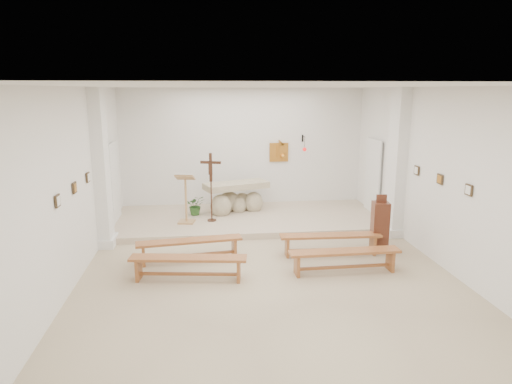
{
  "coord_description": "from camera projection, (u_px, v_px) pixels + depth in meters",
  "views": [
    {
      "loc": [
        -1.16,
        -8.13,
        3.44
      ],
      "look_at": [
        -0.02,
        1.6,
        1.24
      ],
      "focal_mm": 32.0,
      "sensor_mm": 36.0,
      "label": 1
    }
  ],
  "objects": [
    {
      "name": "bench_left_second",
      "position": [
        188.0,
        263.0,
        8.36
      ],
      "size": [
        2.17,
        0.63,
        0.45
      ],
      "rotation": [
        0.0,
        0.0,
        -0.14
      ],
      "color": "#9D5C2D",
      "rests_on": "ground"
    },
    {
      "name": "radiator_left",
      "position": [
        110.0,
        225.0,
        10.93
      ],
      "size": [
        0.1,
        0.85,
        0.52
      ],
      "primitive_type": "cube",
      "color": "silver",
      "rests_on": "ground"
    },
    {
      "name": "lectern",
      "position": [
        186.0,
        198.0,
        11.39
      ],
      "size": [
        0.52,
        0.46,
        1.3
      ],
      "rotation": [
        0.0,
        0.0,
        -0.18
      ],
      "color": "tan",
      "rests_on": "sanctuary_platform"
    },
    {
      "name": "potted_plant",
      "position": [
        196.0,
        205.0,
        12.21
      ],
      "size": [
        0.52,
        0.47,
        0.53
      ],
      "primitive_type": "imported",
      "rotation": [
        0.0,
        0.0,
        0.13
      ],
      "color": "#295421",
      "rests_on": "sanctuary_platform"
    },
    {
      "name": "radiator_right",
      "position": [
        384.0,
        216.0,
        11.71
      ],
      "size": [
        0.1,
        0.85,
        0.52
      ],
      "primitive_type": "cube",
      "color": "silver",
      "rests_on": "ground"
    },
    {
      "name": "gold_wall_relief",
      "position": [
        279.0,
        152.0,
        13.33
      ],
      "size": [
        0.55,
        0.04,
        0.55
      ],
      "primitive_type": "cube",
      "color": "#C5812E",
      "rests_on": "wall_back"
    },
    {
      "name": "station_frame_right_rear",
      "position": [
        417.0,
        170.0,
        9.95
      ],
      "size": [
        0.03,
        0.2,
        0.2
      ],
      "primitive_type": "cube",
      "color": "#3B2B1A",
      "rests_on": "wall_right"
    },
    {
      "name": "altar",
      "position": [
        236.0,
        199.0,
        12.53
      ],
      "size": [
        1.86,
        1.21,
        0.9
      ],
      "rotation": [
        0.0,
        0.0,
        0.34
      ],
      "color": "#C5B996",
      "rests_on": "sanctuary_platform"
    },
    {
      "name": "bench_right_front",
      "position": [
        330.0,
        240.0,
        9.65
      ],
      "size": [
        2.16,
        0.42,
        0.45
      ],
      "rotation": [
        0.0,
        0.0,
        -0.04
      ],
      "color": "#9D5C2D",
      "rests_on": "ground"
    },
    {
      "name": "sanctuary_lamp",
      "position": [
        304.0,
        148.0,
        13.13
      ],
      "size": [
        0.11,
        0.36,
        0.44
      ],
      "color": "black",
      "rests_on": "wall_back"
    },
    {
      "name": "wall_back",
      "position": [
        243.0,
        149.0,
        13.22
      ],
      "size": [
        7.0,
        0.02,
        3.5
      ],
      "primitive_type": "cube",
      "color": "white",
      "rests_on": "ground"
    },
    {
      "name": "pilaster_right",
      "position": [
        397.0,
        163.0,
        10.7
      ],
      "size": [
        0.26,
        0.55,
        3.5
      ],
      "primitive_type": "cube",
      "color": "white",
      "rests_on": "ground"
    },
    {
      "name": "station_frame_left_mid",
      "position": [
        75.0,
        188.0,
        8.19
      ],
      "size": [
        0.03,
        0.2,
        0.2
      ],
      "primitive_type": "cube",
      "color": "#3B2B1A",
      "rests_on": "wall_left"
    },
    {
      "name": "wall_left",
      "position": [
        70.0,
        188.0,
        7.99
      ],
      "size": [
        0.02,
        10.0,
        3.5
      ],
      "primitive_type": "cube",
      "color": "white",
      "rests_on": "ground"
    },
    {
      "name": "station_frame_right_mid",
      "position": [
        440.0,
        179.0,
        8.98
      ],
      "size": [
        0.03,
        0.2,
        0.2
      ],
      "primitive_type": "cube",
      "color": "#3B2B1A",
      "rests_on": "wall_right"
    },
    {
      "name": "ceiling",
      "position": [
        268.0,
        87.0,
        8.0
      ],
      "size": [
        7.0,
        10.0,
        0.02
      ],
      "primitive_type": "cube",
      "color": "silver",
      "rests_on": "wall_back"
    },
    {
      "name": "station_frame_left_rear",
      "position": [
        88.0,
        177.0,
        9.16
      ],
      "size": [
        0.03,
        0.2,
        0.2
      ],
      "primitive_type": "cube",
      "color": "#3B2B1A",
      "rests_on": "wall_left"
    },
    {
      "name": "crucifix_stand",
      "position": [
        211.0,
        182.0,
        11.48
      ],
      "size": [
        0.52,
        0.23,
        1.75
      ],
      "rotation": [
        0.0,
        0.0,
        -0.28
      ],
      "color": "#3D2113",
      "rests_on": "sanctuary_platform"
    },
    {
      "name": "donation_pedestal",
      "position": [
        380.0,
        226.0,
        9.84
      ],
      "size": [
        0.38,
        0.38,
        1.26
      ],
      "rotation": [
        0.0,
        0.0,
        -0.13
      ],
      "color": "#522717",
      "rests_on": "ground"
    },
    {
      "name": "station_frame_left_front",
      "position": [
        58.0,
        201.0,
        7.22
      ],
      "size": [
        0.03,
        0.2,
        0.2
      ],
      "primitive_type": "cube",
      "color": "#3B2B1A",
      "rests_on": "wall_left"
    },
    {
      "name": "sanctuary_platform",
      "position": [
        248.0,
        219.0,
        12.14
      ],
      "size": [
        6.98,
        3.0,
        0.15
      ],
      "primitive_type": "cube",
      "color": "#BEAC92",
      "rests_on": "ground"
    },
    {
      "name": "bench_right_second",
      "position": [
        345.0,
        256.0,
        8.7
      ],
      "size": [
        2.15,
        0.37,
        0.45
      ],
      "rotation": [
        0.0,
        0.0,
        0.01
      ],
      "color": "#9D5C2D",
      "rests_on": "ground"
    },
    {
      "name": "wall_right",
      "position": [
        446.0,
        180.0,
        8.78
      ],
      "size": [
        0.02,
        10.0,
        3.5
      ],
      "primitive_type": "cube",
      "color": "white",
      "rests_on": "ground"
    },
    {
      "name": "pilaster_left",
      "position": [
        101.0,
        169.0,
        9.94
      ],
      "size": [
        0.26,
        0.55,
        3.5
      ],
      "primitive_type": "cube",
      "color": "white",
      "rests_on": "ground"
    },
    {
      "name": "station_frame_right_front",
      "position": [
        469.0,
        190.0,
        8.01
      ],
      "size": [
        0.03,
        0.2,
        0.2
      ],
      "primitive_type": "cube",
      "color": "#3B2B1A",
      "rests_on": "wall_right"
    },
    {
      "name": "ground",
      "position": [
        267.0,
        273.0,
        8.77
      ],
      "size": [
        7.0,
        10.0,
        0.0
      ],
      "primitive_type": "cube",
      "color": "beige",
      "rests_on": "ground"
    },
    {
      "name": "bench_left_front",
      "position": [
        190.0,
        245.0,
        9.31
      ],
      "size": [
        2.17,
        0.62,
        0.45
      ],
      "rotation": [
        0.0,
        0.0,
        0.13
      ],
      "color": "#9D5C2D",
      "rests_on": "ground"
    }
  ]
}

